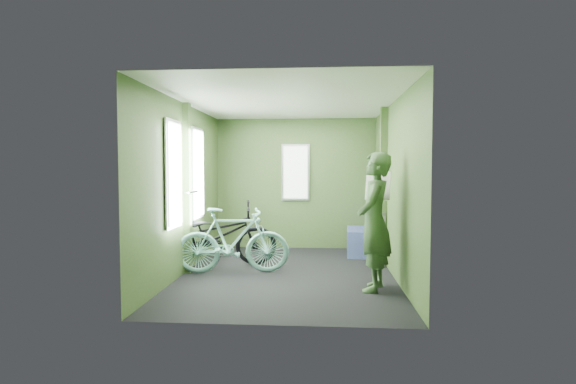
% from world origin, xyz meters
% --- Properties ---
extents(room, '(4.00, 4.02, 2.31)m').
position_xyz_m(room, '(-0.04, 0.04, 1.44)').
color(room, black).
rests_on(room, ground).
extents(bicycle_black, '(1.85, 1.05, 1.02)m').
position_xyz_m(bicycle_black, '(-1.06, 0.37, 0.00)').
color(bicycle_black, black).
rests_on(bicycle_black, ground).
extents(bicycle_mint, '(1.58, 0.76, 0.97)m').
position_xyz_m(bicycle_mint, '(-0.73, -0.07, 0.00)').
color(bicycle_mint, '#7DC9BD').
rests_on(bicycle_mint, ground).
extents(passenger, '(0.52, 0.73, 1.61)m').
position_xyz_m(passenger, '(1.07, -0.74, 0.81)').
color(passenger, '#35512C').
rests_on(passenger, ground).
extents(waste_box, '(0.23, 0.32, 0.78)m').
position_xyz_m(waste_box, '(1.26, 0.68, 0.39)').
color(waste_box, slate).
rests_on(waste_box, ground).
extents(bench_seat, '(0.52, 0.87, 0.90)m').
position_xyz_m(bench_seat, '(1.14, 1.45, 0.27)').
color(bench_seat, navy).
rests_on(bench_seat, ground).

